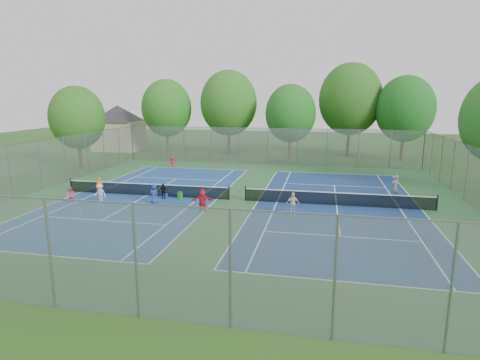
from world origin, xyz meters
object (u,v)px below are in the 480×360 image
ball_crate (166,195)px  ball_hopper (180,195)px  instructor (395,187)px  net_right (337,199)px  net_left (147,190)px

ball_crate → ball_hopper: ball_hopper is taller
instructor → net_right: bearing=2.6°
ball_hopper → net_left: bearing=170.7°
ball_crate → ball_hopper: 1.38m
net_right → ball_crate: (-12.46, 0.05, -0.32)m
ball_hopper → instructor: bearing=11.7°
net_right → ball_hopper: (-11.18, -0.46, -0.19)m
net_right → ball_crate: bearing=179.8°
instructor → ball_hopper: bearing=-18.8°
ball_crate → instructor: instructor is taller
net_left → net_right: 14.00m
ball_crate → net_left: bearing=-178.2°
net_right → ball_hopper: net_right is taller
net_left → net_right: size_ratio=1.00×
net_left → ball_crate: (1.54, 0.05, -0.32)m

